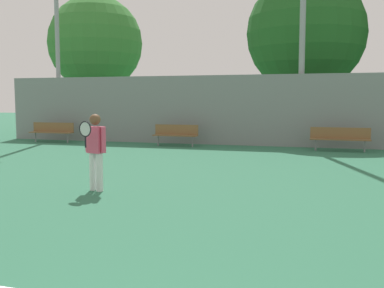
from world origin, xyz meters
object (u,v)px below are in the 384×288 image
tennis_player (95,148)px  bench_courtside_far (340,137)px  tree_green_tall (306,34)px  tree_dark_dense (96,43)px  bench_courtside_near (176,133)px  bench_by_gate (52,130)px

tennis_player → bench_courtside_far: size_ratio=0.75×
tree_green_tall → tree_dark_dense: tree_dark_dense is taller
bench_courtside_near → tree_green_tall: (4.67, 4.84, 4.31)m
bench_courtside_near → bench_by_gate: size_ratio=0.90×
bench_courtside_far → tree_dark_dense: bearing=154.7°
tree_dark_dense → tree_green_tall: bearing=-6.4°
bench_by_gate → tree_green_tall: tree_green_tall is taller
tennis_player → bench_courtside_far: bearing=75.2°
tennis_player → bench_courtside_near: 8.84m
bench_by_gate → bench_courtside_far: bearing=0.0°
tennis_player → bench_by_gate: 11.14m
bench_courtside_far → tree_dark_dense: (-12.98, 6.12, 4.43)m
tree_green_tall → bench_courtside_far: bearing=-72.7°
tree_green_tall → tree_dark_dense: 11.55m
bench_courtside_near → tree_dark_dense: bearing=138.0°
bench_courtside_far → tennis_player: bearing=-119.3°
tennis_player → bench_by_gate: bearing=142.8°
bench_by_gate → tree_green_tall: size_ratio=0.26×
tree_green_tall → bench_courtside_near: bearing=-134.0°
bench_courtside_near → bench_by_gate: 5.63m
bench_courtside_near → tennis_player: bearing=-81.8°
bench_courtside_near → tree_dark_dense: 10.17m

